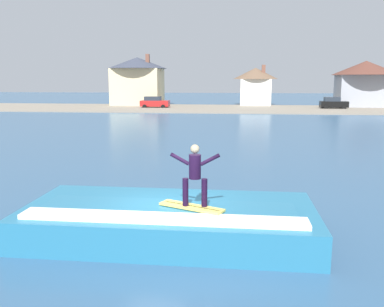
{
  "coord_description": "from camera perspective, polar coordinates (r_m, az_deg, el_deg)",
  "views": [
    {
      "loc": [
        1.94,
        -10.79,
        4.45
      ],
      "look_at": [
        0.03,
        5.9,
        1.4
      ],
      "focal_mm": 38.27,
      "sensor_mm": 36.0,
      "label": 1
    }
  ],
  "objects": [
    {
      "name": "car_near_shore",
      "position": [
        64.94,
        -5.26,
        7.13
      ],
      "size": [
        4.48,
        2.2,
        1.86
      ],
      "color": "red",
      "rests_on": "ground_plane"
    },
    {
      "name": "house_gabled_white",
      "position": [
        71.89,
        23.0,
        9.5
      ],
      "size": [
        10.51,
        10.51,
        7.39
      ],
      "color": "#9EA3AD",
      "rests_on": "ground_plane"
    },
    {
      "name": "wave_crest",
      "position": [
        11.83,
        -3.18,
        -9.33
      ],
      "size": [
        8.19,
        3.78,
        1.02
      ],
      "color": "teal",
      "rests_on": "ground_plane"
    },
    {
      "name": "ground_plane",
      "position": [
        11.83,
        -3.47,
        -11.83
      ],
      "size": [
        260.0,
        260.0,
        0.0
      ],
      "primitive_type": "plane",
      "color": "#31577A"
    },
    {
      "name": "car_far_shore",
      "position": [
        65.91,
        19.1,
        6.66
      ],
      "size": [
        4.04,
        2.06,
        1.86
      ],
      "color": "black",
      "rests_on": "ground_plane"
    },
    {
      "name": "house_small_cottage",
      "position": [
        71.88,
        8.82,
        9.54
      ],
      "size": [
        7.62,
        7.62,
        6.89
      ],
      "color": "silver",
      "rests_on": "ground_plane"
    },
    {
      "name": "surfer",
      "position": [
        10.88,
        0.41,
        -2.58
      ],
      "size": [
        1.34,
        0.32,
        1.68
      ],
      "color": "black",
      "rests_on": "surfboard"
    },
    {
      "name": "house_with_chimney",
      "position": [
        71.73,
        -7.59,
        10.32
      ],
      "size": [
        10.07,
        10.07,
        8.64
      ],
      "color": "beige",
      "rests_on": "ground_plane"
    },
    {
      "name": "surfboard",
      "position": [
        11.14,
        -0.07,
        -7.45
      ],
      "size": [
        1.85,
        1.13,
        0.06
      ],
      "color": "#EAD159",
      "rests_on": "wave_crest"
    },
    {
      "name": "shoreline_bank",
      "position": [
        63.16,
        4.76,
        6.26
      ],
      "size": [
        120.0,
        17.4,
        0.15
      ],
      "color": "gray",
      "rests_on": "ground_plane"
    }
  ]
}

